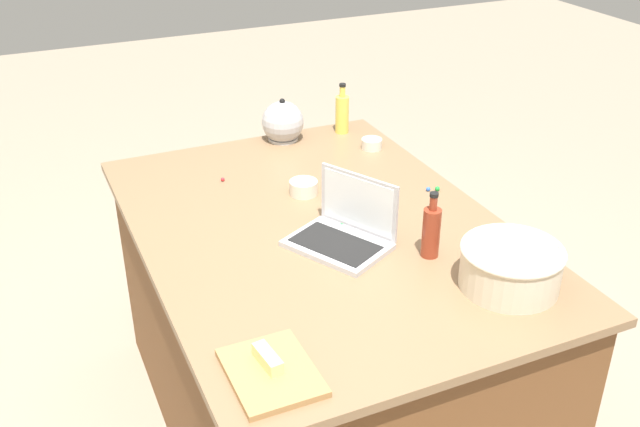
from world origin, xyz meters
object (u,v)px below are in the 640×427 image
(butter_stick_left, at_px, (268,359))
(bottle_oil, at_px, (342,113))
(cutting_board, at_px, (271,372))
(ramekin_small, at_px, (304,188))
(kettle, at_px, (283,122))
(mixing_bowl_large, at_px, (511,266))
(laptop, at_px, (344,230))
(ramekin_medium, at_px, (372,144))
(bottle_soy, at_px, (431,231))

(butter_stick_left, bearing_deg, bottle_oil, -32.30)
(bottle_oil, relative_size, cutting_board, 0.83)
(bottle_oil, relative_size, ramekin_small, 2.13)
(kettle, distance_m, butter_stick_left, 1.50)
(mixing_bowl_large, height_order, bottle_oil, bottle_oil)
(laptop, bearing_deg, mixing_bowl_large, -141.89)
(kettle, xyz_separation_m, ramekin_medium, (-0.24, -0.30, -0.06))
(butter_stick_left, height_order, ramekin_medium, butter_stick_left)
(bottle_oil, bearing_deg, bottle_soy, 169.45)
(kettle, relative_size, ramekin_medium, 2.49)
(bottle_soy, distance_m, butter_stick_left, 0.73)
(bottle_oil, bearing_deg, mixing_bowl_large, 176.70)
(butter_stick_left, relative_size, ramekin_medium, 1.28)
(ramekin_medium, bearing_deg, cutting_board, 142.50)
(laptop, bearing_deg, butter_stick_left, 137.38)
(ramekin_medium, bearing_deg, mixing_bowl_large, 174.21)
(mixing_bowl_large, height_order, ramekin_small, mixing_bowl_large)
(laptop, xyz_separation_m, ramekin_small, (0.38, -0.02, -0.02))
(laptop, xyz_separation_m, cutting_board, (-0.51, 0.45, -0.04))
(mixing_bowl_large, xyz_separation_m, cutting_board, (-0.08, 0.78, -0.06))
(mixing_bowl_large, xyz_separation_m, bottle_oil, (1.29, -0.07, 0.02))
(mixing_bowl_large, distance_m, ramekin_small, 0.87)
(cutting_board, bearing_deg, bottle_soy, -63.52)
(bottle_soy, relative_size, cutting_board, 0.83)
(bottle_soy, bearing_deg, ramekin_medium, -15.44)
(ramekin_medium, bearing_deg, bottle_oil, 9.18)
(mixing_bowl_large, height_order, butter_stick_left, mixing_bowl_large)
(cutting_board, distance_m, butter_stick_left, 0.04)
(laptop, bearing_deg, bottle_soy, -130.16)
(butter_stick_left, relative_size, ramekin_small, 1.06)
(cutting_board, relative_size, ramekin_small, 2.58)
(bottle_oil, height_order, kettle, bottle_oil)
(laptop, relative_size, bottle_soy, 1.70)
(bottle_oil, height_order, ramekin_medium, bottle_oil)
(bottle_soy, distance_m, bottle_oil, 1.07)
(bottle_soy, bearing_deg, ramekin_small, 19.23)
(cutting_board, height_order, ramekin_small, ramekin_small)
(butter_stick_left, bearing_deg, ramekin_small, -28.24)
(mixing_bowl_large, distance_m, cutting_board, 0.79)
(mixing_bowl_large, relative_size, cutting_board, 1.14)
(bottle_soy, distance_m, kettle, 1.08)
(ramekin_small, bearing_deg, cutting_board, 152.37)
(bottle_soy, bearing_deg, cutting_board, 116.48)
(butter_stick_left, bearing_deg, ramekin_medium, -38.04)
(bottle_soy, xyz_separation_m, ramekin_small, (0.56, 0.20, -0.06))
(laptop, distance_m, cutting_board, 0.68)
(mixing_bowl_large, xyz_separation_m, kettle, (1.32, 0.19, 0.01))
(mixing_bowl_large, relative_size, ramekin_small, 2.93)
(butter_stick_left, height_order, ramekin_small, butter_stick_left)
(bottle_oil, bearing_deg, laptop, 154.79)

